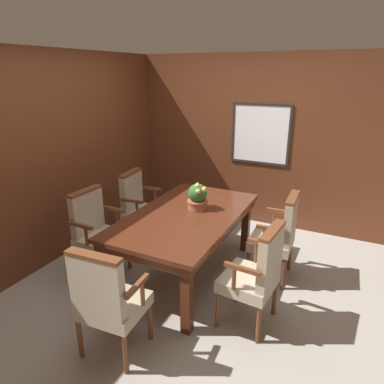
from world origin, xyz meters
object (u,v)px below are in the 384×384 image
(dining_table, at_px, (186,221))
(chair_left_near, at_px, (96,229))
(chair_left_far, at_px, (140,205))
(chair_right_far, at_px, (279,233))
(chair_right_near, at_px, (257,272))
(potted_plant, at_px, (198,197))
(chair_head_near, at_px, (107,298))

(dining_table, xyz_separation_m, chair_left_near, (-0.92, -0.40, -0.11))
(chair_left_far, xyz_separation_m, chair_right_far, (1.83, -0.02, 0.00))
(chair_left_far, xyz_separation_m, chair_left_near, (-0.03, -0.82, 0.00))
(chair_left_near, distance_m, chair_right_near, 1.86)
(chair_right_near, distance_m, potted_plant, 1.14)
(chair_right_near, height_order, chair_head_near, same)
(chair_right_far, distance_m, chair_left_near, 2.02)
(dining_table, relative_size, chair_right_far, 1.89)
(chair_right_far, relative_size, potted_plant, 3.23)
(chair_right_far, distance_m, potted_plant, 0.96)
(chair_right_far, bearing_deg, chair_left_far, -93.18)
(dining_table, xyz_separation_m, chair_head_near, (-0.01, -1.32, -0.11))
(dining_table, bearing_deg, potted_plant, 73.26)
(chair_left_far, xyz_separation_m, chair_head_near, (0.89, -1.74, 0.00))
(dining_table, height_order, chair_right_near, chair_right_near)
(dining_table, xyz_separation_m, potted_plant, (0.05, 0.18, 0.24))
(chair_left_far, xyz_separation_m, potted_plant, (0.95, -0.24, 0.35))
(chair_right_near, bearing_deg, chair_right_far, -175.21)
(chair_left_far, bearing_deg, chair_head_near, -158.48)
(chair_right_far, xyz_separation_m, potted_plant, (-0.87, -0.21, 0.35))
(chair_head_near, bearing_deg, chair_right_far, -122.43)
(chair_left_near, distance_m, chair_head_near, 1.30)
(potted_plant, bearing_deg, dining_table, -106.74)
(chair_right_near, bearing_deg, chair_head_near, -42.30)
(chair_left_far, xyz_separation_m, chair_right_near, (1.83, -0.87, 0.00))
(chair_right_far, xyz_separation_m, chair_head_near, (-0.94, -1.72, 0.00))
(chair_right_far, xyz_separation_m, chair_left_near, (-1.85, -0.79, 0.00))
(chair_head_near, relative_size, potted_plant, 3.23)
(potted_plant, bearing_deg, chair_right_near, -36.02)
(dining_table, relative_size, chair_head_near, 1.89)
(chair_right_far, height_order, chair_left_near, same)
(chair_right_far, bearing_deg, potted_plant, -78.80)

